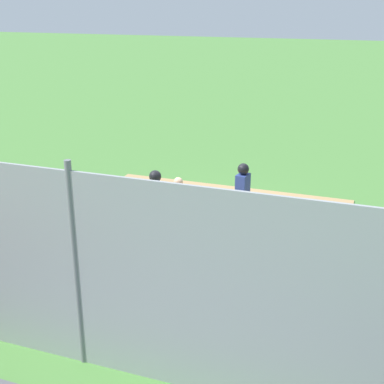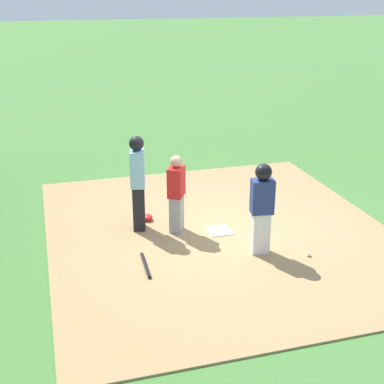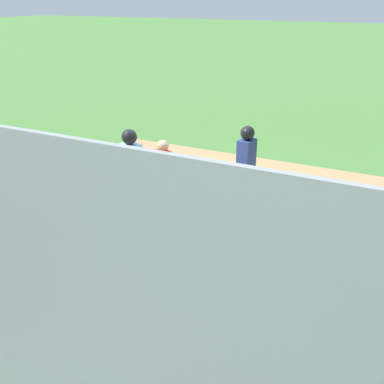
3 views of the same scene
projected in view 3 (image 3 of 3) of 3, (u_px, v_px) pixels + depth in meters
ground_plane at (193, 201)px, 9.56m from camera, size 140.00×140.00×0.00m
dirt_infield at (193, 201)px, 9.56m from camera, size 7.20×6.40×0.03m
home_plate at (193, 199)px, 9.55m from camera, size 0.44×0.44×0.02m
catcher at (164, 176)px, 8.71m from camera, size 0.46×0.41×1.51m
umpire at (132, 175)px, 8.20m from camera, size 0.43×0.34×1.85m
runner at (246, 160)px, 9.11m from camera, size 0.32×0.42×1.64m
baseball_bat at (202, 244)px, 7.81m from camera, size 0.82×0.09×0.06m
catcher_mask at (126, 212)px, 8.89m from camera, size 0.24×0.20×0.12m
baseball at (272, 190)px, 9.93m from camera, size 0.07×0.07×0.07m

